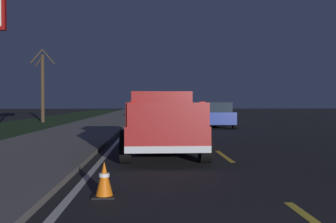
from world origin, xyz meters
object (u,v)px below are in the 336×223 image
(sedan_white, at_px, (198,112))
(traffic_cone_near, at_px, (104,180))
(pickup_truck, at_px, (162,123))
(sedan_black, at_px, (186,110))
(sedan_blue, at_px, (215,115))
(sedan_tan, at_px, (152,110))
(bare_tree_far, at_px, (43,86))

(sedan_white, bearing_deg, traffic_cone_near, 169.68)
(pickup_truck, xyz_separation_m, sedan_white, (18.67, -3.34, -0.13))
(sedan_black, distance_m, traffic_cone_near, 35.57)
(pickup_truck, bearing_deg, sedan_blue, -16.85)
(sedan_black, bearing_deg, sedan_white, 179.77)
(pickup_truck, bearing_deg, sedan_black, -6.51)
(sedan_black, bearing_deg, sedan_tan, 141.00)
(sedan_tan, distance_m, traffic_cone_near, 30.93)
(traffic_cone_near, bearing_deg, bare_tree_far, 17.22)
(sedan_tan, xyz_separation_m, traffic_cone_near, (-30.91, 0.93, -0.50))
(bare_tree_far, distance_m, traffic_cone_near, 25.84)
(pickup_truck, relative_size, sedan_blue, 1.24)
(sedan_tan, height_order, sedan_white, same)
(sedan_tan, distance_m, bare_tree_far, 10.84)
(sedan_blue, height_order, traffic_cone_near, sedan_blue)
(bare_tree_far, bearing_deg, pickup_truck, -155.31)
(sedan_tan, bearing_deg, pickup_truck, -179.64)
(sedan_white, bearing_deg, bare_tree_far, 88.81)
(sedan_blue, xyz_separation_m, bare_tree_far, (7.01, 12.31, 2.05))
(traffic_cone_near, bearing_deg, sedan_black, -7.23)
(sedan_black, distance_m, bare_tree_far, 16.28)
(sedan_tan, relative_size, traffic_cone_near, 7.66)
(sedan_tan, relative_size, sedan_black, 1.01)
(sedan_black, relative_size, bare_tree_far, 0.78)
(pickup_truck, distance_m, sedan_blue, 12.45)
(sedan_blue, relative_size, sedan_tan, 0.99)
(sedan_tan, xyz_separation_m, sedan_black, (4.37, -3.54, 0.00))
(pickup_truck, bearing_deg, traffic_cone_near, 169.07)
(pickup_truck, height_order, sedan_black, pickup_truck)
(pickup_truck, bearing_deg, bare_tree_far, 24.69)
(sedan_blue, xyz_separation_m, sedan_tan, (13.35, 3.77, 0.00))
(sedan_white, bearing_deg, sedan_tan, 27.93)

